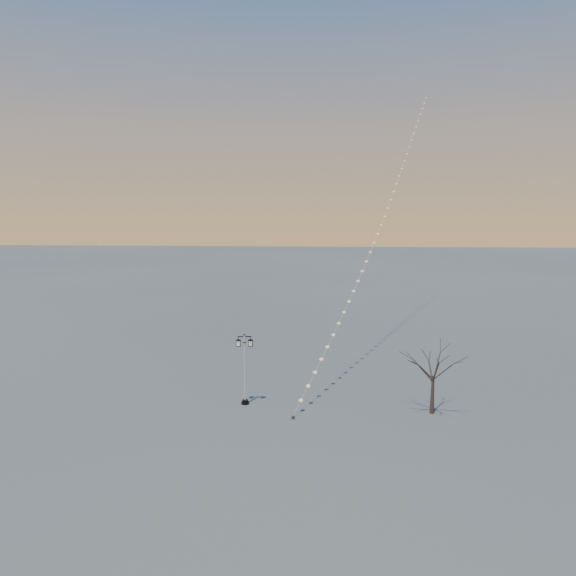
{
  "coord_description": "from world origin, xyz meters",
  "views": [
    {
      "loc": [
        2.3,
        -29.67,
        12.23
      ],
      "look_at": [
        -0.28,
        6.62,
        6.88
      ],
      "focal_mm": 33.25,
      "sensor_mm": 36.0,
      "label": 1
    }
  ],
  "objects": [
    {
      "name": "bare_tree",
      "position": [
        8.82,
        1.75,
        2.98
      ],
      "size": [
        2.59,
        2.59,
        4.29
      ],
      "rotation": [
        0.0,
        0.0,
        -0.3
      ],
      "color": "#342923",
      "rests_on": "ground"
    },
    {
      "name": "kite_train",
      "position": [
        7.5,
        20.36,
        13.12
      ],
      "size": [
        14.68,
        40.72,
        26.48
      ],
      "rotation": [
        0.0,
        0.0,
        0.16
      ],
      "color": "#38271D",
      "rests_on": "ground"
    },
    {
      "name": "ground",
      "position": [
        0.0,
        0.0,
        0.0
      ],
      "size": [
        300.0,
        300.0,
        0.0
      ],
      "primitive_type": "plane",
      "color": "#4E504F",
      "rests_on": "ground"
    },
    {
      "name": "street_lamp",
      "position": [
        -2.72,
        2.51,
        2.52
      ],
      "size": [
        1.15,
        0.51,
        4.56
      ],
      "rotation": [
        0.0,
        0.0,
        0.11
      ],
      "color": "black",
      "rests_on": "ground"
    }
  ]
}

